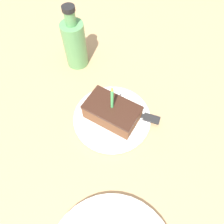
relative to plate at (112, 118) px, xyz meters
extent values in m
cube|color=tan|center=(0.02, 0.02, -0.03)|extent=(2.40, 2.40, 0.04)
cylinder|color=white|center=(0.00, 0.00, 0.00)|extent=(0.20, 0.20, 0.01)
cylinder|color=white|center=(0.00, 0.00, 0.00)|extent=(0.21, 0.21, 0.01)
cube|color=brown|center=(0.00, 0.00, 0.03)|extent=(0.08, 0.14, 0.04)
cube|color=#381E14|center=(0.00, 0.00, 0.05)|extent=(0.08, 0.14, 0.01)
cylinder|color=#4CBF66|center=(0.00, 0.00, 0.09)|extent=(0.01, 0.01, 0.07)
cone|color=yellow|center=(0.00, 0.00, 0.13)|extent=(0.01, 0.01, 0.01)
cube|color=#262626|center=(-0.03, 0.01, 0.01)|extent=(0.04, 0.13, 0.00)
cube|color=#262626|center=(-0.05, 0.10, 0.01)|extent=(0.03, 0.05, 0.00)
cylinder|color=#599959|center=(-0.13, -0.21, 0.07)|extent=(0.07, 0.07, 0.15)
cylinder|color=#599959|center=(-0.13, -0.21, 0.16)|extent=(0.03, 0.03, 0.04)
cylinder|color=black|center=(-0.13, -0.21, 0.18)|extent=(0.04, 0.04, 0.01)
camera|label=1|loc=(0.26, 0.15, 0.52)|focal=35.00mm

